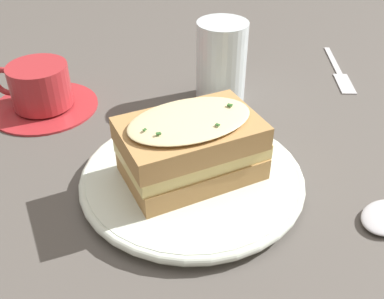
{
  "coord_description": "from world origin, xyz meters",
  "views": [
    {
      "loc": [
        -0.27,
        -0.3,
        0.33
      ],
      "look_at": [
        -0.01,
        -0.01,
        0.05
      ],
      "focal_mm": 42.0,
      "sensor_mm": 36.0,
      "label": 1
    }
  ],
  "objects_px": {
    "dinner_plate": "(192,178)",
    "water_glass": "(221,62)",
    "sandwich": "(191,147)",
    "teacup_with_saucer": "(40,90)",
    "fork": "(340,74)"
  },
  "relations": [
    {
      "from": "teacup_with_saucer",
      "to": "sandwich",
      "type": "bearing_deg",
      "value": 153.28
    },
    {
      "from": "dinner_plate",
      "to": "sandwich",
      "type": "relative_size",
      "value": 1.49
    },
    {
      "from": "sandwich",
      "to": "water_glass",
      "type": "height_order",
      "value": "water_glass"
    },
    {
      "from": "sandwich",
      "to": "teacup_with_saucer",
      "type": "xyz_separation_m",
      "value": [
        -0.04,
        0.27,
        -0.03
      ]
    },
    {
      "from": "fork",
      "to": "water_glass",
      "type": "bearing_deg",
      "value": 23.07
    },
    {
      "from": "dinner_plate",
      "to": "teacup_with_saucer",
      "type": "relative_size",
      "value": 1.66
    },
    {
      "from": "dinner_plate",
      "to": "sandwich",
      "type": "xyz_separation_m",
      "value": [
        -0.0,
        -0.0,
        0.04
      ]
    },
    {
      "from": "sandwich",
      "to": "fork",
      "type": "xyz_separation_m",
      "value": [
        0.36,
        0.05,
        -0.05
      ]
    },
    {
      "from": "sandwich",
      "to": "teacup_with_saucer",
      "type": "bearing_deg",
      "value": 99.15
    },
    {
      "from": "sandwich",
      "to": "water_glass",
      "type": "xyz_separation_m",
      "value": [
        0.16,
        0.12,
        0.0
      ]
    },
    {
      "from": "dinner_plate",
      "to": "water_glass",
      "type": "height_order",
      "value": "water_glass"
    },
    {
      "from": "dinner_plate",
      "to": "teacup_with_saucer",
      "type": "bearing_deg",
      "value": 99.48
    },
    {
      "from": "teacup_with_saucer",
      "to": "dinner_plate",
      "type": "bearing_deg",
      "value": 153.6
    },
    {
      "from": "sandwich",
      "to": "fork",
      "type": "height_order",
      "value": "sandwich"
    },
    {
      "from": "water_glass",
      "to": "sandwich",
      "type": "bearing_deg",
      "value": -143.63
    }
  ]
}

